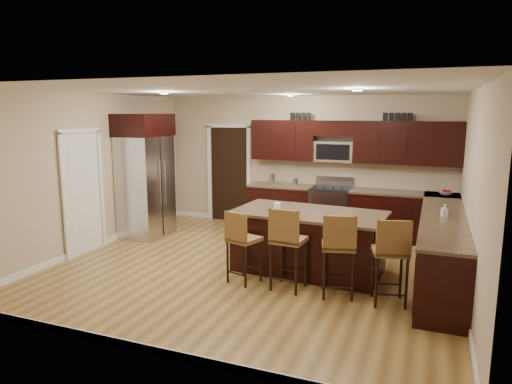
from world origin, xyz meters
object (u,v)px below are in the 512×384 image
at_px(stool_left, 241,239).
at_px(stool_right, 339,246).
at_px(stool_extra, 391,251).
at_px(refrigerator, 145,175).
at_px(island, 308,243).
at_px(range, 331,210).
at_px(stool_mid, 287,239).

height_order(stool_left, stool_right, stool_right).
bearing_deg(stool_extra, stool_left, 165.27).
bearing_deg(stool_extra, refrigerator, 146.22).
distance_m(island, stool_extra, 1.55).
relative_size(range, stool_left, 1.07).
xyz_separation_m(stool_mid, refrigerator, (-3.37, 1.65, 0.49)).
distance_m(stool_left, refrigerator, 3.21).
height_order(range, stool_extra, stool_extra).
xyz_separation_m(island, stool_extra, (1.27, -0.84, 0.27)).
bearing_deg(stool_mid, stool_right, 5.02).
height_order(island, stool_right, stool_right).
distance_m(island, stool_left, 1.14).
height_order(range, stool_left, range).
relative_size(stool_left, stool_right, 0.93).
bearing_deg(refrigerator, stool_extra, -19.22).
bearing_deg(refrigerator, stool_mid, -26.04).
bearing_deg(range, stool_left, -100.99).
height_order(stool_left, stool_extra, stool_extra).
bearing_deg(stool_left, island, 66.51).
relative_size(range, stool_right, 0.99).
distance_m(island, stool_mid, 0.90).
height_order(island, stool_extra, stool_extra).
xyz_separation_m(island, stool_right, (0.62, -0.84, 0.27)).
relative_size(stool_mid, stool_extra, 1.02).
relative_size(range, island, 0.48).
distance_m(range, refrigerator, 3.68).
distance_m(range, stool_extra, 3.41).
bearing_deg(stool_left, stool_extra, 17.90).
bearing_deg(stool_mid, stool_left, -175.98).
distance_m(refrigerator, stool_extra, 5.02).
distance_m(range, island, 2.26).
distance_m(stool_left, stool_extra, 2.02).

